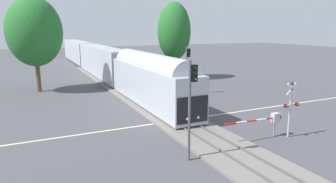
# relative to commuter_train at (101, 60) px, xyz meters

# --- Properties ---
(ground_plane) EXTENTS (220.00, 220.00, 0.00)m
(ground_plane) POSITION_rel_commuter_train_xyz_m (-0.00, -28.18, -2.73)
(ground_plane) COLOR #47474C
(road_centre_stripe) EXTENTS (44.00, 0.20, 0.01)m
(road_centre_stripe) POSITION_rel_commuter_train_xyz_m (-0.00, -28.18, -2.72)
(road_centre_stripe) COLOR beige
(road_centre_stripe) RESTS_ON ground
(railway_track) EXTENTS (4.40, 80.00, 0.32)m
(railway_track) POSITION_rel_commuter_train_xyz_m (-0.00, -28.18, -2.63)
(railway_track) COLOR slate
(railway_track) RESTS_ON ground
(commuter_train) EXTENTS (3.04, 66.05, 5.16)m
(commuter_train) POSITION_rel_commuter_train_xyz_m (0.00, 0.00, 0.00)
(commuter_train) COLOR #B2B7C1
(commuter_train) RESTS_ON railway_track
(crossing_gate_near) EXTENTS (5.12, 0.40, 1.80)m
(crossing_gate_near) POSITION_rel_commuter_train_xyz_m (4.38, -34.80, -1.33)
(crossing_gate_near) COLOR #B7B7BC
(crossing_gate_near) RESTS_ON ground
(crossing_signal_mast) EXTENTS (1.36, 0.44, 4.21)m
(crossing_signal_mast) POSITION_rel_commuter_train_xyz_m (5.70, -35.38, -0.16)
(crossing_signal_mast) COLOR #B2B2B7
(crossing_signal_mast) RESTS_ON ground
(traffic_signal_median) EXTENTS (0.53, 0.38, 6.18)m
(traffic_signal_median) POSITION_rel_commuter_train_xyz_m (-2.85, -35.75, 1.40)
(traffic_signal_median) COLOR #4C4C51
(traffic_signal_median) RESTS_ON ground
(traffic_signal_far_side) EXTENTS (0.53, 0.38, 5.87)m
(traffic_signal_far_side) POSITION_rel_commuter_train_xyz_m (6.00, -19.28, 1.20)
(traffic_signal_far_side) COLOR #4C4C51
(traffic_signal_far_side) RESTS_ON ground
(oak_far_right) EXTENTS (5.11, 5.11, 11.89)m
(oak_far_right) POSITION_rel_commuter_train_xyz_m (9.61, -8.41, 4.72)
(oak_far_right) COLOR brown
(oak_far_right) RESTS_ON ground
(oak_behind_train) EXTENTS (6.71, 6.71, 11.77)m
(oak_behind_train) POSITION_rel_commuter_train_xyz_m (-10.18, -9.49, 4.77)
(oak_behind_train) COLOR brown
(oak_behind_train) RESTS_ON ground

